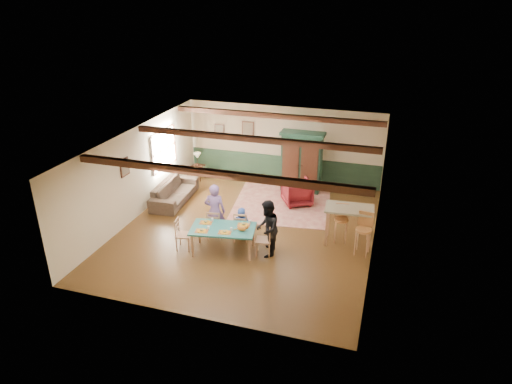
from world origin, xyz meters
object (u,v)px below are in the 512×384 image
(sofa, at_px, (174,192))
(counter_table, at_px, (348,225))
(dining_chair_far_right, at_px, (241,226))
(armchair, at_px, (297,192))
(cat, at_px, (242,228))
(bar_stool_left, at_px, (341,224))
(end_table, at_px, (198,172))
(dining_chair_end_left, at_px, (184,234))
(table_lamp, at_px, (197,159))
(dining_table, at_px, (223,240))
(bar_stool_right, at_px, (363,235))
(armoire, at_px, (302,162))
(person_child, at_px, (242,224))
(dining_chair_far_left, at_px, (215,224))
(dining_chair_end_right, at_px, (264,239))
(person_man, at_px, (215,211))
(person_woman, at_px, (267,229))

(sofa, distance_m, counter_table, 5.82)
(dining_chair_far_right, xyz_separation_m, armchair, (0.95, 2.74, -0.04))
(counter_table, bearing_deg, cat, -150.73)
(counter_table, relative_size, bar_stool_left, 1.19)
(sofa, bearing_deg, end_table, -3.07)
(dining_chair_end_left, bearing_deg, table_lamp, 9.84)
(dining_table, distance_m, end_table, 5.20)
(cat, relative_size, bar_stool_right, 0.29)
(dining_chair_far_right, distance_m, armoire, 3.99)
(person_child, bearing_deg, dining_chair_far_left, 5.71)
(bar_stool_left, bearing_deg, dining_chair_far_left, -173.50)
(dining_chair_end_right, distance_m, bar_stool_left, 2.22)
(bar_stool_right, bearing_deg, bar_stool_left, 148.39)
(dining_chair_end_right, relative_size, armchair, 1.00)
(person_man, distance_m, person_child, 0.81)
(bar_stool_left, bearing_deg, armchair, 121.70)
(armchair, height_order, bar_stool_left, bar_stool_left)
(dining_table, distance_m, bar_stool_left, 3.22)
(person_man, distance_m, bar_stool_right, 4.00)
(dining_table, xyz_separation_m, table_lamp, (-2.69, 4.45, 0.42))
(dining_chair_far_right, distance_m, dining_chair_end_left, 1.58)
(dining_chair_far_right, height_order, table_lamp, table_lamp)
(dining_chair_far_left, bearing_deg, sofa, -50.64)
(cat, distance_m, armoire, 4.62)
(dining_chair_far_left, height_order, person_child, person_child)
(dining_chair_far_left, height_order, dining_chair_end_left, same)
(dining_chair_end_right, bearing_deg, dining_chair_far_left, -114.92)
(counter_table, bearing_deg, dining_chair_far_right, -165.93)
(person_man, distance_m, counter_table, 3.64)
(dining_chair_end_right, height_order, person_man, person_man)
(person_man, relative_size, cat, 4.79)
(dining_chair_end_left, relative_size, dining_chair_end_right, 1.00)
(cat, bearing_deg, dining_chair_far_left, 139.20)
(dining_table, bearing_deg, dining_chair_far_right, 70.67)
(sofa, distance_m, bar_stool_left, 5.62)
(person_woman, relative_size, sofa, 0.68)
(bar_stool_right, bearing_deg, person_woman, -155.32)
(table_lamp, bearing_deg, person_child, -51.32)
(dining_chair_far_left, bearing_deg, person_man, -90.00)
(person_child, height_order, end_table, person_child)
(dining_chair_end_left, height_order, counter_table, counter_table)
(dining_chair_far_right, height_order, dining_chair_end_left, same)
(armoire, xyz_separation_m, bar_stool_left, (1.77, -3.13, -0.50))
(person_man, distance_m, sofa, 2.87)
(bar_stool_left, bearing_deg, bar_stool_right, -46.47)
(armoire, height_order, bar_stool_right, armoire)
(table_lamp, bearing_deg, bar_stool_right, -29.52)
(dining_chair_end_left, relative_size, bar_stool_left, 0.82)
(person_man, bearing_deg, dining_chair_end_right, 152.70)
(armoire, bearing_deg, bar_stool_right, -55.59)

